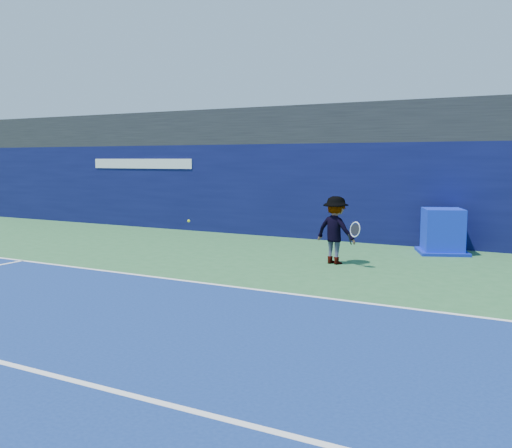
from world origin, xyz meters
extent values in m
plane|color=#2D6536|center=(0.00, 0.00, 0.00)|extent=(80.00, 80.00, 0.00)
cube|color=white|center=(0.00, 3.00, 0.01)|extent=(24.00, 0.10, 0.01)
cube|color=black|center=(0.00, 11.50, 3.60)|extent=(36.00, 3.00, 1.20)
cube|color=#0A0E3C|center=(0.00, 10.50, 1.50)|extent=(36.00, 1.00, 3.00)
cube|color=white|center=(-7.00, 9.99, 2.35)|extent=(4.50, 0.04, 0.35)
cube|color=#0E23C7|center=(3.92, 9.22, 0.60)|extent=(1.30, 1.30, 1.20)
cube|color=#0B1CA7|center=(3.92, 9.22, 0.04)|extent=(1.63, 1.63, 0.08)
imported|color=white|center=(1.94, 6.38, 0.82)|extent=(1.17, 0.84, 1.63)
cylinder|color=black|center=(2.39, 6.13, 0.65)|extent=(0.08, 0.14, 0.26)
torus|color=silver|center=(2.53, 6.08, 0.90)|extent=(0.30, 0.17, 0.29)
cylinder|color=black|center=(2.53, 6.08, 0.90)|extent=(0.25, 0.13, 0.25)
sphere|color=#BDD717|center=(-2.02, 5.91, 0.88)|extent=(0.07, 0.07, 0.07)
camera|label=1|loc=(6.75, -6.49, 2.52)|focal=40.00mm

